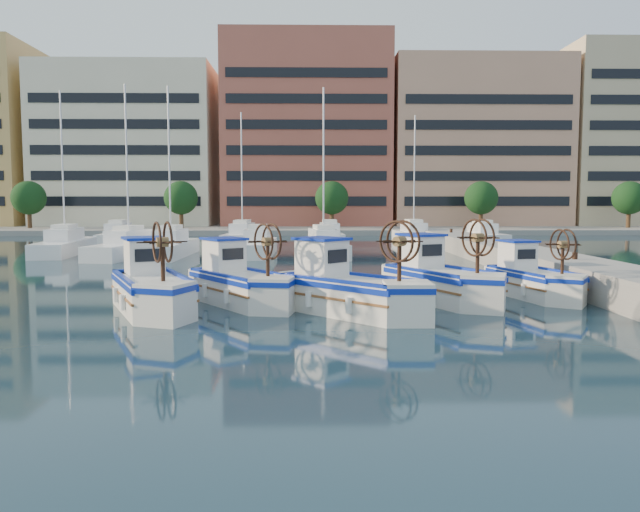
{
  "coord_description": "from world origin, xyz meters",
  "views": [
    {
      "loc": [
        1.13,
        -21.35,
        3.75
      ],
      "look_at": [
        1.63,
        4.42,
        1.5
      ],
      "focal_mm": 35.0,
      "sensor_mm": 36.0,
      "label": 1
    }
  ],
  "objects_px": {
    "fishing_boat_a": "(151,286)",
    "fishing_boat_c": "(347,288)",
    "fishing_boat_b": "(239,281)",
    "fishing_boat_d": "(439,278)",
    "fishing_boat_e": "(532,278)"
  },
  "relations": [
    {
      "from": "fishing_boat_a",
      "to": "fishing_boat_e",
      "type": "height_order",
      "value": "fishing_boat_a"
    },
    {
      "from": "fishing_boat_a",
      "to": "fishing_boat_b",
      "type": "relative_size",
      "value": 1.06
    },
    {
      "from": "fishing_boat_b",
      "to": "fishing_boat_d",
      "type": "relative_size",
      "value": 0.94
    },
    {
      "from": "fishing_boat_b",
      "to": "fishing_boat_c",
      "type": "distance_m",
      "value": 4.38
    },
    {
      "from": "fishing_boat_a",
      "to": "fishing_boat_e",
      "type": "bearing_deg",
      "value": -12.69
    },
    {
      "from": "fishing_boat_a",
      "to": "fishing_boat_b",
      "type": "xyz_separation_m",
      "value": [
        2.85,
        1.43,
        -0.03
      ]
    },
    {
      "from": "fishing_boat_a",
      "to": "fishing_boat_c",
      "type": "relative_size",
      "value": 1.06
    },
    {
      "from": "fishing_boat_a",
      "to": "fishing_boat_d",
      "type": "bearing_deg",
      "value": -13.67
    },
    {
      "from": "fishing_boat_b",
      "to": "fishing_boat_e",
      "type": "height_order",
      "value": "fishing_boat_b"
    },
    {
      "from": "fishing_boat_c",
      "to": "fishing_boat_a",
      "type": "bearing_deg",
      "value": 130.44
    },
    {
      "from": "fishing_boat_c",
      "to": "fishing_boat_d",
      "type": "bearing_deg",
      "value": -8.85
    },
    {
      "from": "fishing_boat_a",
      "to": "fishing_boat_c",
      "type": "distance_m",
      "value": 6.74
    },
    {
      "from": "fishing_boat_b",
      "to": "fishing_boat_c",
      "type": "relative_size",
      "value": 1.0
    },
    {
      "from": "fishing_boat_a",
      "to": "fishing_boat_e",
      "type": "distance_m",
      "value": 14.5
    },
    {
      "from": "fishing_boat_a",
      "to": "fishing_boat_b",
      "type": "bearing_deg",
      "value": 2.46
    }
  ]
}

